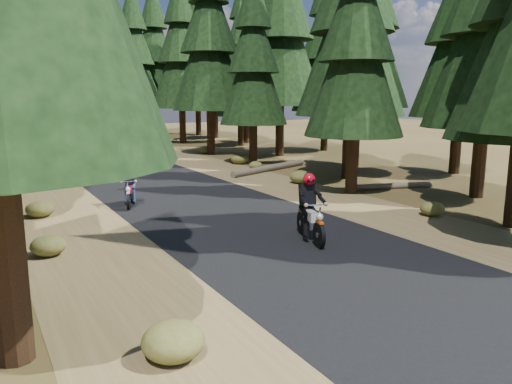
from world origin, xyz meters
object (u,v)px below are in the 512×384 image
Objects in this scene: rider_follow at (130,192)px; rider_lead at (311,219)px; log_near at (270,168)px; log_far at (390,186)px.

rider_lead is at bearing 135.04° from rider_follow.
log_near is at bearing -100.61° from rider_lead.
rider_lead reaches higher than log_far.
log_near is 3.20× the size of rider_follow.
rider_lead is at bearing -131.29° from log_far.
rider_lead is (-7.41, -4.60, 0.48)m from log_far.
log_near is at bearing 120.94° from log_far.
log_far is at bearing -98.04° from log_near.
log_far is 2.02× the size of rider_follow.
rider_follow is at bearing -174.01° from log_far.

